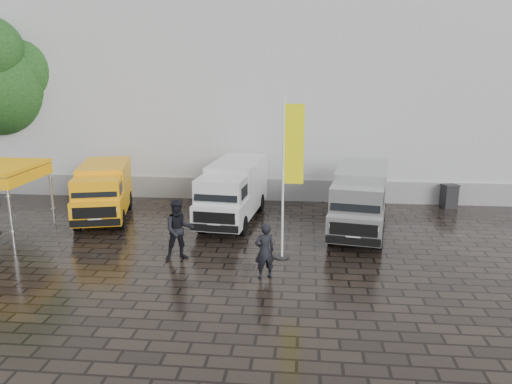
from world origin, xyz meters
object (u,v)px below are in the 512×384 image
at_px(van_silver, 360,201).
at_px(person_tent, 179,230).
at_px(person_front, 265,251).
at_px(van_yellow, 104,193).
at_px(van_white, 233,193).
at_px(wheelie_bin, 449,196).
at_px(flagpole, 289,171).

bearing_deg(van_silver, person_tent, -140.39).
bearing_deg(person_front, person_tent, -48.26).
relative_size(van_yellow, van_white, 0.88).
height_order(wheelie_bin, person_front, person_front).
distance_m(wheelie_bin, person_front, 11.32).
relative_size(van_white, person_tent, 2.72).
bearing_deg(van_silver, wheelie_bin, 51.54).
bearing_deg(person_tent, van_silver, 6.82).
relative_size(van_silver, wheelie_bin, 5.27).
bearing_deg(wheelie_bin, person_front, -144.07).
bearing_deg(van_yellow, wheelie_bin, -1.93).
bearing_deg(van_silver, flagpole, -120.88).
distance_m(wheelie_bin, person_tent, 12.60).
distance_m(van_yellow, flagpole, 8.59).
bearing_deg(van_white, flagpole, -52.78).
relative_size(flagpole, wheelie_bin, 4.99).
bearing_deg(person_front, van_white, -97.33).
relative_size(flagpole, person_front, 3.07).
bearing_deg(person_tent, van_white, 52.66).
distance_m(van_yellow, person_front, 8.78).
height_order(flagpole, wheelie_bin, flagpole).
bearing_deg(flagpole, person_tent, -172.34).
height_order(van_white, person_tent, van_white).
xyz_separation_m(flagpole, person_front, (-0.61, -1.70, -2.04)).
distance_m(van_white, van_silver, 4.97).
bearing_deg(person_front, van_silver, -148.71).
distance_m(van_white, person_front, 5.82).
bearing_deg(van_silver, person_front, -114.32).
distance_m(van_white, wheelie_bin, 9.67).
relative_size(person_front, person_tent, 0.85).
bearing_deg(flagpole, wheelie_bin, 44.81).
xyz_separation_m(van_silver, wheelie_bin, (4.30, 3.84, -0.66)).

